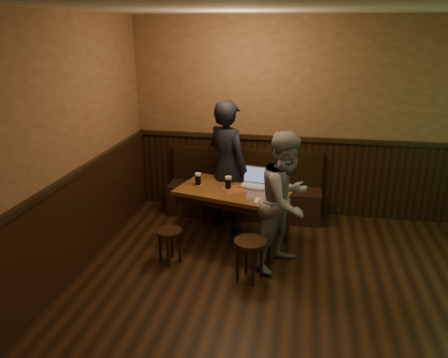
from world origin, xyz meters
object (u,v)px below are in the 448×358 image
pub_table (234,197)px  bench (244,194)px  laptop (254,181)px  person_suit (227,167)px  person_grey (286,201)px  pint_mid (228,182)px  pint_right (273,189)px  pint_left (198,179)px  stool_left (169,237)px  stool_right (250,248)px

pub_table → bench: bearing=104.4°
pub_table → laptop: 0.33m
bench → person_suit: bearing=-107.1°
laptop → person_grey: 0.75m
laptop → person_suit: (-0.39, 0.21, 0.10)m
bench → person_suit: size_ratio=1.24×
pint_mid → pint_right: 0.59m
pint_left → laptop: size_ratio=0.42×
person_suit → person_grey: (0.81, -0.83, -0.09)m
stool_left → person_grey: 1.40m
pint_left → pint_right: (0.97, -0.22, 0.01)m
pub_table → person_grey: bearing=-18.8°
pint_mid → person_suit: size_ratio=0.09×
stool_left → pub_table: bearing=43.6°
bench → laptop: size_ratio=5.90×
pint_mid → laptop: size_ratio=0.43×
pub_table → person_suit: 0.50m
pint_left → person_grey: person_grey is taller
pint_right → person_grey: bearing=-61.1°
bench → pub_table: 0.97m
pint_mid → pub_table: bearing=-10.7°
pub_table → laptop: (0.23, 0.19, 0.16)m
laptop → bench: bearing=119.0°
pub_table → pint_left: 0.52m
laptop → stool_right: bearing=-73.7°
pint_right → person_grey: size_ratio=0.11×
stool_right → pint_right: 0.84m
pub_table → laptop: bearing=53.8°
person_suit → pub_table: bearing=144.9°
pub_table → stool_left: (-0.66, -0.63, -0.30)m
laptop → person_grey: (0.42, -0.62, 0.00)m
pint_mid → pint_right: bearing=-15.2°
pint_mid → pint_left: bearing=171.1°
pub_table → stool_left: bearing=-122.0°
laptop → person_grey: size_ratio=0.23×
stool_right → pint_left: pint_left is taller
bench → pub_table: (0.00, -0.92, 0.32)m
bench → laptop: laptop is taller
stool_left → person_suit: bearing=64.1°
bench → pint_mid: bench is taller
bench → person_grey: size_ratio=1.38×
pint_mid → person_suit: bearing=101.7°
pint_right → laptop: size_ratio=0.48×
bench → stool_right: 1.78m
pub_table → stool_right: pub_table is taller
pub_table → person_grey: person_grey is taller
bench → person_grey: (0.65, -1.35, 0.48)m
stool_right → pint_mid: 1.02m
bench → pint_left: 1.09m
laptop → person_suit: 0.45m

